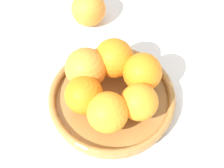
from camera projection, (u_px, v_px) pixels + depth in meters
ground_plane at (112, 103)px, 0.75m from camera, size 4.00×4.00×0.00m
fruit_bowl at (112, 99)px, 0.74m from camera, size 0.25×0.25×0.03m
orange_pile at (111, 82)px, 0.70m from camera, size 0.19×0.19×0.08m
stray_orange at (88, 9)px, 0.84m from camera, size 0.08×0.08×0.08m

